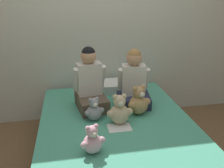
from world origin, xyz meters
name	(u,v)px	position (x,y,z in m)	size (l,w,h in m)	color
ground_plane	(117,162)	(0.00, 0.00, 0.00)	(14.00, 14.00, 0.00)	brown
wall_behind_bed	(101,23)	(0.00, 1.06, 1.25)	(8.00, 0.06, 2.50)	beige
bed	(117,143)	(0.00, 0.00, 0.23)	(1.45, 1.92, 0.46)	#473828
child_on_left	(90,85)	(-0.21, 0.37, 0.70)	(0.36, 0.44, 0.65)	brown
child_on_right	(133,83)	(0.25, 0.37, 0.70)	(0.39, 0.35, 0.61)	#282D47
teddy_bear_held_by_left_child	(94,110)	(-0.21, 0.10, 0.55)	(0.19, 0.15, 0.23)	#939399
teddy_bear_held_by_right_child	(139,102)	(0.24, 0.14, 0.58)	(0.24, 0.19, 0.30)	tan
teddy_bear_between_children	(119,111)	(0.02, 0.00, 0.58)	(0.24, 0.18, 0.29)	#D1B78E
teddy_bear_at_foot_of_bed	(92,141)	(-0.27, -0.39, 0.56)	(0.19, 0.15, 0.24)	#DBA3B2
pillow_at_headboard	(105,87)	(0.00, 0.78, 0.51)	(0.55, 0.31, 0.11)	white
sign_card	(119,127)	(0.00, -0.09, 0.46)	(0.21, 0.15, 0.00)	white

